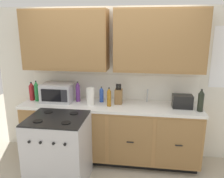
{
  "coord_description": "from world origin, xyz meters",
  "views": [
    {
      "loc": [
        0.5,
        -2.96,
        2.05
      ],
      "look_at": [
        0.04,
        0.27,
        1.18
      ],
      "focal_mm": 36.8,
      "sensor_mm": 36.0,
      "label": 1
    }
  ],
  "objects_px": {
    "microwave": "(58,92)",
    "paper_towel_roll": "(90,96)",
    "knife_block": "(119,96)",
    "bottle_dark": "(201,101)",
    "bottle_green": "(37,91)",
    "bottle_red": "(32,91)",
    "bottle_amber": "(109,97)",
    "stove_range": "(59,150)",
    "toaster": "(182,101)",
    "bottle_violet": "(78,92)",
    "bottle_blue": "(102,94)"
  },
  "relations": [
    {
      "from": "microwave",
      "to": "paper_towel_roll",
      "type": "distance_m",
      "value": 0.56
    },
    {
      "from": "knife_block",
      "to": "bottle_dark",
      "type": "xyz_separation_m",
      "value": [
        1.16,
        -0.17,
        0.04
      ]
    },
    {
      "from": "bottle_green",
      "to": "bottle_red",
      "type": "relative_size",
      "value": 1.12
    },
    {
      "from": "bottle_amber",
      "to": "bottle_green",
      "type": "relative_size",
      "value": 0.86
    },
    {
      "from": "bottle_dark",
      "to": "stove_range",
      "type": "bearing_deg",
      "value": -164.62
    },
    {
      "from": "bottle_green",
      "to": "bottle_red",
      "type": "xyz_separation_m",
      "value": [
        -0.1,
        0.04,
        -0.02
      ]
    },
    {
      "from": "microwave",
      "to": "bottle_dark",
      "type": "bearing_deg",
      "value": -4.56
    },
    {
      "from": "toaster",
      "to": "bottle_amber",
      "type": "xyz_separation_m",
      "value": [
        -1.05,
        -0.08,
        0.04
      ]
    },
    {
      "from": "toaster",
      "to": "paper_towel_roll",
      "type": "height_order",
      "value": "paper_towel_roll"
    },
    {
      "from": "toaster",
      "to": "bottle_red",
      "type": "height_order",
      "value": "bottle_red"
    },
    {
      "from": "bottle_violet",
      "to": "paper_towel_roll",
      "type": "bearing_deg",
      "value": -30.72
    },
    {
      "from": "toaster",
      "to": "bottle_amber",
      "type": "height_order",
      "value": "bottle_amber"
    },
    {
      "from": "bottle_violet",
      "to": "bottle_green",
      "type": "bearing_deg",
      "value": -173.28
    },
    {
      "from": "stove_range",
      "to": "bottle_amber",
      "type": "bearing_deg",
      "value": 42.21
    },
    {
      "from": "microwave",
      "to": "paper_towel_roll",
      "type": "height_order",
      "value": "microwave"
    },
    {
      "from": "toaster",
      "to": "bottle_red",
      "type": "bearing_deg",
      "value": 178.92
    },
    {
      "from": "bottle_green",
      "to": "bottle_violet",
      "type": "bearing_deg",
      "value": 6.72
    },
    {
      "from": "knife_block",
      "to": "bottle_green",
      "type": "relative_size",
      "value": 0.94
    },
    {
      "from": "knife_block",
      "to": "bottle_green",
      "type": "distance_m",
      "value": 1.29
    },
    {
      "from": "bottle_amber",
      "to": "bottle_dark",
      "type": "distance_m",
      "value": 1.28
    },
    {
      "from": "stove_range",
      "to": "bottle_dark",
      "type": "distance_m",
      "value": 2.05
    },
    {
      "from": "toaster",
      "to": "bottle_red",
      "type": "xyz_separation_m",
      "value": [
        -2.33,
        0.04,
        0.05
      ]
    },
    {
      "from": "knife_block",
      "to": "bottle_green",
      "type": "xyz_separation_m",
      "value": [
        -1.29,
        -0.06,
        0.04
      ]
    },
    {
      "from": "toaster",
      "to": "paper_towel_roll",
      "type": "bearing_deg",
      "value": -177.56
    },
    {
      "from": "toaster",
      "to": "bottle_green",
      "type": "height_order",
      "value": "bottle_green"
    },
    {
      "from": "paper_towel_roll",
      "to": "bottle_red",
      "type": "xyz_separation_m",
      "value": [
        -0.98,
        0.1,
        0.01
      ]
    },
    {
      "from": "stove_range",
      "to": "toaster",
      "type": "bearing_deg",
      "value": 20.85
    },
    {
      "from": "microwave",
      "to": "bottle_dark",
      "type": "height_order",
      "value": "bottle_dark"
    },
    {
      "from": "toaster",
      "to": "paper_towel_roll",
      "type": "relative_size",
      "value": 1.08
    },
    {
      "from": "stove_range",
      "to": "bottle_green",
      "type": "xyz_separation_m",
      "value": [
        -0.57,
        0.63,
        0.62
      ]
    },
    {
      "from": "knife_block",
      "to": "bottle_blue",
      "type": "xyz_separation_m",
      "value": [
        -0.27,
        0.05,
        0.0
      ]
    },
    {
      "from": "bottle_dark",
      "to": "bottle_red",
      "type": "height_order",
      "value": "bottle_dark"
    },
    {
      "from": "bottle_dark",
      "to": "paper_towel_roll",
      "type": "bearing_deg",
      "value": 177.97
    },
    {
      "from": "bottle_amber",
      "to": "bottle_violet",
      "type": "height_order",
      "value": "bottle_violet"
    },
    {
      "from": "microwave",
      "to": "bottle_amber",
      "type": "xyz_separation_m",
      "value": [
        0.84,
        -0.14,
        -0.0
      ]
    },
    {
      "from": "toaster",
      "to": "bottle_amber",
      "type": "distance_m",
      "value": 1.06
    },
    {
      "from": "bottle_blue",
      "to": "stove_range",
      "type": "bearing_deg",
      "value": -121.43
    },
    {
      "from": "paper_towel_roll",
      "to": "bottle_red",
      "type": "relative_size",
      "value": 0.89
    },
    {
      "from": "bottle_amber",
      "to": "bottle_green",
      "type": "distance_m",
      "value": 1.17
    },
    {
      "from": "stove_range",
      "to": "bottle_dark",
      "type": "height_order",
      "value": "bottle_dark"
    },
    {
      "from": "bottle_blue",
      "to": "bottle_amber",
      "type": "bearing_deg",
      "value": -51.46
    },
    {
      "from": "bottle_amber",
      "to": "microwave",
      "type": "bearing_deg",
      "value": 170.53
    },
    {
      "from": "paper_towel_roll",
      "to": "bottle_amber",
      "type": "relative_size",
      "value": 0.92
    },
    {
      "from": "bottle_red",
      "to": "bottle_blue",
      "type": "height_order",
      "value": "bottle_red"
    },
    {
      "from": "toaster",
      "to": "bottle_blue",
      "type": "distance_m",
      "value": 1.21
    },
    {
      "from": "knife_block",
      "to": "bottle_amber",
      "type": "distance_m",
      "value": 0.19
    },
    {
      "from": "knife_block",
      "to": "stove_range",
      "type": "bearing_deg",
      "value": -136.23
    },
    {
      "from": "paper_towel_roll",
      "to": "bottle_green",
      "type": "height_order",
      "value": "bottle_green"
    },
    {
      "from": "bottle_blue",
      "to": "bottle_violet",
      "type": "bearing_deg",
      "value": -175.92
    },
    {
      "from": "bottle_violet",
      "to": "bottle_blue",
      "type": "distance_m",
      "value": 0.37
    }
  ]
}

